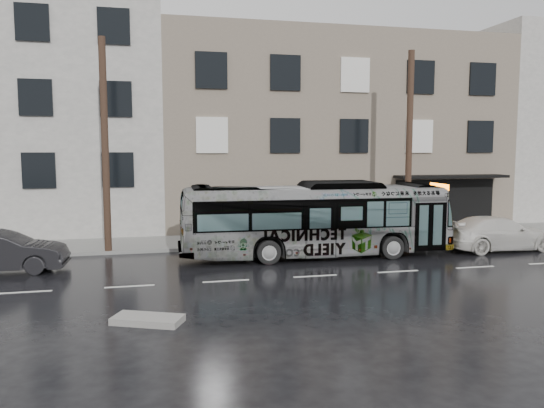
{
  "coord_description": "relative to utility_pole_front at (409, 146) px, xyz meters",
  "views": [
    {
      "loc": [
        -5.6,
        -20.2,
        4.52
      ],
      "look_at": [
        -0.44,
        2.5,
        2.09
      ],
      "focal_mm": 35.0,
      "sensor_mm": 36.0,
      "label": 1
    }
  ],
  "objects": [
    {
      "name": "ground",
      "position": [
        -6.5,
        -3.3,
        -4.65
      ],
      "size": [
        120.0,
        120.0,
        0.0
      ],
      "primitive_type": "plane",
      "color": "black",
      "rests_on": "ground"
    },
    {
      "name": "sidewalk",
      "position": [
        -6.5,
        1.6,
        -4.58
      ],
      "size": [
        90.0,
        3.6,
        0.15
      ],
      "primitive_type": "cube",
      "color": "gray",
      "rests_on": "ground"
    },
    {
      "name": "building_taupe",
      "position": [
        -1.5,
        9.4,
        0.85
      ],
      "size": [
        20.0,
        12.0,
        11.0
      ],
      "primitive_type": "cube",
      "color": "#7B6F5E",
      "rests_on": "ground"
    },
    {
      "name": "utility_pole_front",
      "position": [
        0.0,
        0.0,
        0.0
      ],
      "size": [
        0.3,
        0.3,
        9.0
      ],
      "primitive_type": "cylinder",
      "color": "#3D291E",
      "rests_on": "sidewalk"
    },
    {
      "name": "utility_pole_rear",
      "position": [
        -14.0,
        0.0,
        0.0
      ],
      "size": [
        0.3,
        0.3,
        9.0
      ],
      "primitive_type": "cylinder",
      "color": "#3D291E",
      "rests_on": "sidewalk"
    },
    {
      "name": "sign_post",
      "position": [
        1.1,
        0.0,
        -3.3
      ],
      "size": [
        0.06,
        0.06,
        2.4
      ],
      "primitive_type": "cylinder",
      "color": "slate",
      "rests_on": "sidewalk"
    },
    {
      "name": "bus",
      "position": [
        -5.49,
        -2.46,
        -3.08
      ],
      "size": [
        11.38,
        2.99,
        3.15
      ],
      "primitive_type": "imported",
      "rotation": [
        0.0,
        0.0,
        1.54
      ],
      "color": "#B2B2B2",
      "rests_on": "ground"
    },
    {
      "name": "white_sedan",
      "position": [
        2.93,
        -2.91,
        -3.89
      ],
      "size": [
        5.26,
        2.23,
        1.51
      ],
      "primitive_type": "imported",
      "rotation": [
        0.0,
        0.0,
        1.59
      ],
      "color": "silver",
      "rests_on": "ground"
    },
    {
      "name": "dark_sedan",
      "position": [
        -17.58,
        -2.69,
        -3.89
      ],
      "size": [
        4.67,
        1.74,
        1.52
      ],
      "primitive_type": "imported",
      "rotation": [
        0.0,
        0.0,
        1.54
      ],
      "color": "black",
      "rests_on": "ground"
    },
    {
      "name": "slush_pile",
      "position": [
        -12.29,
        -9.71,
        -4.56
      ],
      "size": [
        1.97,
        1.46,
        0.18
      ],
      "primitive_type": "cube",
      "rotation": [
        0.0,
        0.0,
        -0.42
      ],
      "color": "gray",
      "rests_on": "ground"
    }
  ]
}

